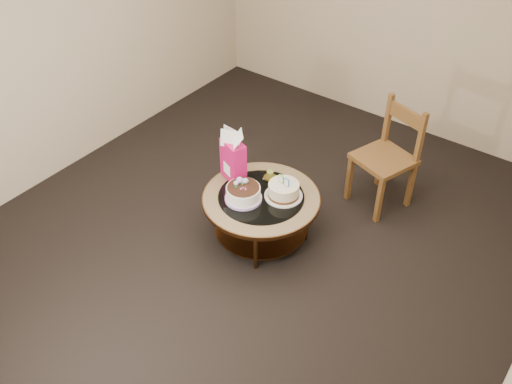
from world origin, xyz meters
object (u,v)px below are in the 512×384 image
Objects in this scene: coffee_table at (261,203)px; gift_bag at (233,156)px; dining_chair at (387,156)px; cream_cake at (284,190)px; decorated_cake at (243,194)px.

gift_bag reaches higher than coffee_table.
coffee_table is 2.09× the size of gift_bag.
dining_chair reaches higher than coffee_table.
coffee_table is at bearing -101.03° from dining_chair.
cream_cake reaches higher than coffee_table.
dining_chair reaches higher than gift_bag.
cream_cake is 1.10m from dining_chair.
coffee_table is 1.27m from dining_chair.
coffee_table is 0.21m from decorated_cake.
cream_cake is at bearing 35.98° from coffee_table.
coffee_table is at bearing 11.45° from gift_bag.
dining_chair is at bearing 68.33° from gift_bag.
cream_cake is 0.53m from gift_bag.
coffee_table is at bearing -134.83° from cream_cake.
coffee_table is 0.24m from cream_cake.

